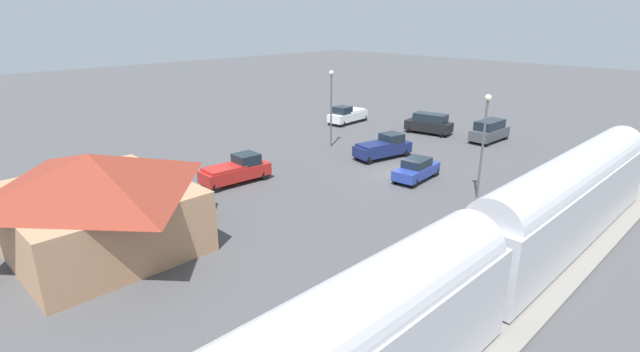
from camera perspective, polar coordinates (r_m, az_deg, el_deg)
ground_plane at (r=39.23m, az=9.08°, el=0.25°), size 200.00×200.00×0.00m
railway_track at (r=33.57m, az=28.73°, el=-5.03°), size 4.80×70.00×0.30m
platform at (r=34.68m, az=22.50°, el=-3.27°), size 3.20×46.00×0.30m
passenger_train at (r=20.74m, az=18.49°, el=-9.47°), size 2.93×40.11×4.98m
station_building at (r=28.60m, az=-25.32°, el=-2.57°), size 10.83×9.52×5.39m
pedestrian_on_platform at (r=42.71m, az=28.57°, el=1.47°), size 0.36×0.36×1.71m
pedestrian_waiting_far at (r=42.33m, az=27.46°, el=1.51°), size 0.36×0.36×1.71m
suv_charcoal at (r=51.39m, az=19.64°, el=5.15°), size 2.06×4.94×2.22m
suv_black at (r=53.07m, az=12.94°, el=6.18°), size 5.17×3.05×2.22m
pickup_navy at (r=43.20m, az=7.62°, el=3.48°), size 2.99×5.68×2.14m
pickup_white at (r=56.93m, az=3.28°, el=7.34°), size 2.33×5.52×2.14m
pickup_red at (r=36.97m, az=-9.97°, el=0.71°), size 2.30×5.52×2.14m
sedan_blue at (r=37.85m, az=11.46°, el=0.81°), size 2.25×4.65×1.74m
light_pole_near_platform at (r=34.30m, az=19.05°, el=4.81°), size 0.44×0.44×7.32m
light_pole_lot_center at (r=45.94m, az=1.35°, el=9.20°), size 0.44×0.44×7.35m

